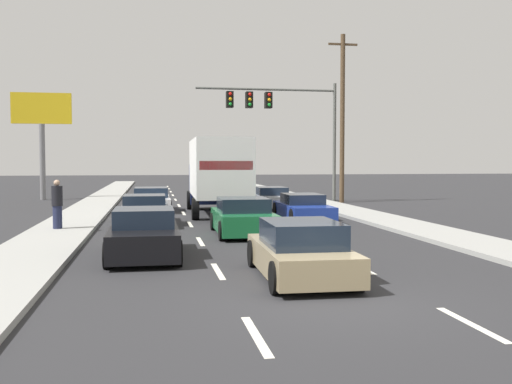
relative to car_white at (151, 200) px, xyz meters
name	(u,v)px	position (x,y,z in m)	size (l,w,h in m)	color
ground_plane	(206,203)	(3.24, 5.33, -0.55)	(140.00, 140.00, 0.00)	#2B2B2D
sidewalk_right	(332,206)	(9.61, 0.33, -0.48)	(2.22, 80.00, 0.14)	#9E9E99
sidewalk_left	(88,210)	(-3.12, 0.33, -0.48)	(2.22, 80.00, 0.14)	#9E9E99
lane_markings	(213,209)	(3.24, 0.91, -0.55)	(3.54, 57.00, 0.01)	silver
car_white	(151,200)	(0.00, 0.00, 0.00)	(1.98, 4.30, 1.20)	white
car_gray	(145,211)	(-0.23, -6.28, 0.00)	(1.95, 4.35, 1.20)	slate
car_black	(144,235)	(-0.15, -14.31, 0.03)	(1.85, 4.13, 1.29)	black
box_truck	(217,172)	(3.06, -2.79, 1.48)	(2.71, 8.47, 3.51)	white
car_green	(243,218)	(3.14, -10.12, 0.04)	(2.00, 4.04, 1.27)	#196B38
car_tan	(300,252)	(3.22, -17.68, 0.03)	(1.90, 4.07, 1.25)	tan
car_silver	(271,198)	(6.40, 1.06, -0.03)	(1.88, 4.65, 1.12)	#B7BABF
car_blue	(303,208)	(6.42, -5.67, -0.03)	(1.96, 4.71, 1.12)	#1E389E
traffic_signal_mast	(273,109)	(7.29, 4.68, 5.09)	(8.63, 0.69, 7.28)	#595B56
utility_pole_mid	(342,117)	(11.42, 4.05, 4.66)	(1.80, 0.28, 10.13)	brown
roadside_billboard	(42,124)	(-6.95, 9.79, 4.34)	(3.75, 0.36, 6.93)	slate
pedestrian_near_corner	(57,204)	(-3.25, -8.37, 0.45)	(0.38, 0.38, 1.73)	#1E233F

